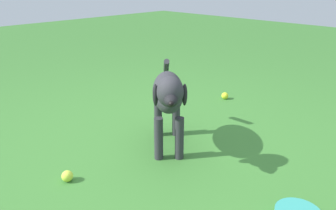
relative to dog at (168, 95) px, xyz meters
name	(u,v)px	position (x,y,z in m)	size (l,w,h in m)	color
ground	(156,161)	(0.17, 0.05, -0.39)	(14.00, 14.00, 0.00)	#38722D
dog	(168,95)	(0.00, 0.00, 0.00)	(0.64, 0.67, 0.59)	#2D2D33
tennis_ball_0	(67,176)	(0.68, -0.15, -0.36)	(0.07, 0.07, 0.07)	#CAE342
tennis_ball_1	(172,92)	(-0.82, -0.75, -0.36)	(0.07, 0.07, 0.07)	#C1E337
tennis_ball_2	(225,96)	(-1.09, -0.31, -0.36)	(0.07, 0.07, 0.07)	#C4D52A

